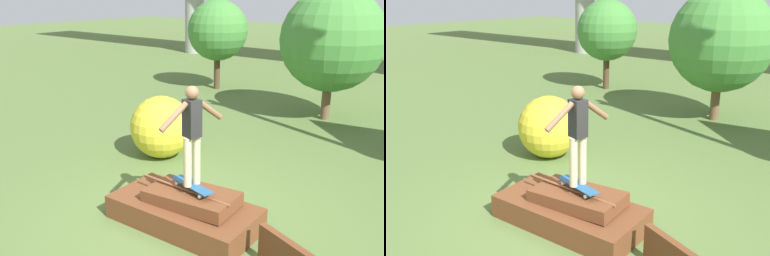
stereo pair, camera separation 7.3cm
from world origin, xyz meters
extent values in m
plane|color=#567038|center=(0.00, 0.00, 0.00)|extent=(80.00, 80.00, 0.00)
cube|color=brown|center=(0.00, 0.00, 0.19)|extent=(2.38, 1.28, 0.38)
cube|color=brown|center=(0.12, 0.05, 0.48)|extent=(1.49, 0.90, 0.25)
cylinder|color=brown|center=(0.00, 0.00, 0.60)|extent=(1.71, 0.04, 0.04)
cube|color=#23517F|center=(0.14, 0.03, 0.70)|extent=(0.84, 0.37, 0.01)
cylinder|color=silver|center=(0.44, 0.05, 0.65)|extent=(0.06, 0.04, 0.05)
cylinder|color=silver|center=(0.40, -0.11, 0.65)|extent=(0.06, 0.04, 0.05)
cylinder|color=silver|center=(-0.12, 0.18, 0.65)|extent=(0.06, 0.04, 0.05)
cylinder|color=silver|center=(-0.16, 0.02, 0.65)|extent=(0.06, 0.04, 0.05)
cylinder|color=#C6B78E|center=(0.16, 0.11, 1.10)|extent=(0.12, 0.12, 0.77)
cylinder|color=#C6B78E|center=(0.12, -0.05, 1.10)|extent=(0.12, 0.12, 0.77)
cube|color=black|center=(0.14, 0.03, 1.76)|extent=(0.26, 0.25, 0.56)
sphere|color=brown|center=(0.14, 0.03, 2.14)|extent=(0.20, 0.20, 0.20)
cylinder|color=brown|center=(0.21, 0.35, 1.84)|extent=(0.20, 0.50, 0.39)
cylinder|color=brown|center=(0.07, -0.28, 1.84)|extent=(0.20, 0.50, 0.39)
cylinder|color=brown|center=(-0.58, 6.98, 0.52)|extent=(0.25, 0.25, 1.04)
sphere|color=#428438|center=(-0.58, 6.98, 2.24)|extent=(2.82, 2.82, 2.82)
cylinder|color=#4C3823|center=(-5.34, 8.27, 0.61)|extent=(0.23, 0.23, 1.22)
sphere|color=#428438|center=(-5.34, 8.27, 2.15)|extent=(2.18, 2.18, 2.18)
sphere|color=gold|center=(-2.25, 1.92, 0.68)|extent=(1.36, 1.36, 1.36)
camera|label=1|loc=(3.86, -4.57, 3.53)|focal=40.00mm
camera|label=2|loc=(3.92, -4.52, 3.53)|focal=40.00mm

